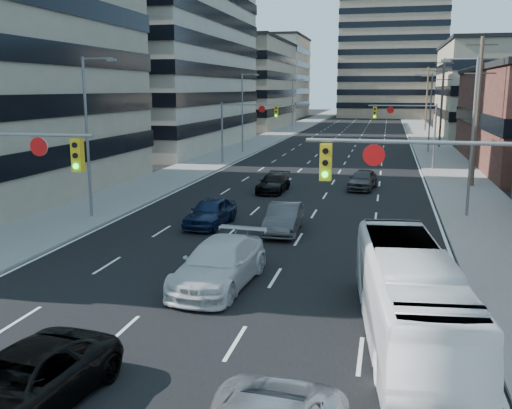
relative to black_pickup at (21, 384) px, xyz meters
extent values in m
cube|color=black|center=(2.00, 128.60, -0.71)|extent=(18.00, 300.00, 0.02)
cube|color=slate|center=(-9.50, 128.60, -0.65)|extent=(5.00, 300.00, 0.15)
cube|color=slate|center=(13.50, 128.60, -0.65)|extent=(5.00, 300.00, 0.15)
cube|color=#ADA089|center=(-25.00, 58.60, 13.28)|extent=(26.00, 34.00, 28.00)
cube|color=gray|center=(-22.00, 98.60, 7.28)|extent=(20.00, 30.00, 16.00)
cube|color=gray|center=(8.00, 148.60, 28.28)|extent=(26.00, 26.00, 58.00)
cube|color=#ADA089|center=(-26.00, 138.60, 9.28)|extent=(24.00, 24.00, 20.00)
cube|color=gray|center=(34.00, 128.60, 5.28)|extent=(22.00, 22.00, 12.00)
cylinder|color=slate|center=(-4.75, 6.60, 5.08)|extent=(6.50, 0.12, 0.12)
cube|color=gold|center=(-2.10, 6.60, 4.43)|extent=(0.35, 0.28, 1.10)
cylinder|color=black|center=(-2.10, 6.44, 4.78)|extent=(0.18, 0.06, 0.18)
cylinder|color=black|center=(-2.10, 6.44, 4.43)|extent=(0.18, 0.06, 0.18)
cylinder|color=#0CE526|center=(-2.10, 6.44, 4.08)|extent=(0.18, 0.06, 0.18)
cylinder|color=white|center=(-3.50, 6.57, 4.68)|extent=(0.64, 0.06, 0.64)
cylinder|color=slate|center=(8.75, 6.60, 5.08)|extent=(6.50, 0.12, 0.12)
cube|color=gold|center=(6.10, 6.60, 4.43)|extent=(0.35, 0.28, 1.10)
cylinder|color=black|center=(6.10, 6.44, 4.78)|extent=(0.18, 0.06, 0.18)
cylinder|color=black|center=(6.10, 6.44, 4.43)|extent=(0.18, 0.06, 0.18)
cylinder|color=#0CE526|center=(6.10, 6.44, 4.08)|extent=(0.18, 0.06, 0.18)
cylinder|color=white|center=(7.50, 6.57, 4.68)|extent=(0.64, 0.06, 0.64)
cylinder|color=slate|center=(-8.00, 43.60, 2.28)|extent=(0.18, 0.18, 6.00)
cylinder|color=slate|center=(-5.00, 43.60, 5.08)|extent=(6.00, 0.12, 0.12)
cube|color=gold|center=(-2.60, 43.60, 4.43)|extent=(0.35, 0.28, 1.10)
cylinder|color=black|center=(-2.60, 43.44, 4.78)|extent=(0.18, 0.06, 0.18)
cylinder|color=black|center=(-2.60, 43.44, 4.43)|extent=(0.18, 0.06, 0.18)
cylinder|color=#0CE526|center=(-2.60, 43.44, 4.08)|extent=(0.18, 0.06, 0.18)
cylinder|color=white|center=(-4.00, 43.57, 4.68)|extent=(0.64, 0.06, 0.64)
cylinder|color=slate|center=(12.00, 43.60, 2.28)|extent=(0.18, 0.18, 6.00)
cylinder|color=slate|center=(9.00, 43.60, 5.08)|extent=(6.00, 0.12, 0.12)
cube|color=gold|center=(6.60, 43.60, 4.43)|extent=(0.35, 0.28, 1.10)
cylinder|color=black|center=(6.60, 43.44, 4.78)|extent=(0.18, 0.06, 0.18)
cylinder|color=black|center=(6.60, 43.44, 4.43)|extent=(0.18, 0.06, 0.18)
cylinder|color=#0CE526|center=(6.60, 43.44, 4.08)|extent=(0.18, 0.06, 0.18)
cylinder|color=white|center=(8.00, 43.57, 4.68)|extent=(0.64, 0.06, 0.64)
cylinder|color=#4C3D2D|center=(14.20, 34.60, 4.78)|extent=(0.28, 0.28, 11.00)
cube|color=#4C3D2D|center=(14.20, 34.60, 9.68)|extent=(2.20, 0.10, 0.10)
cube|color=#4C3D2D|center=(14.20, 34.60, 8.68)|extent=(2.20, 0.10, 0.10)
cube|color=#4C3D2D|center=(14.20, 34.60, 7.68)|extent=(2.20, 0.10, 0.10)
cylinder|color=#4C3D2D|center=(14.20, 64.60, 4.78)|extent=(0.28, 0.28, 11.00)
cube|color=#4C3D2D|center=(14.20, 64.60, 9.68)|extent=(2.20, 0.10, 0.10)
cube|color=#4C3D2D|center=(14.20, 64.60, 8.68)|extent=(2.20, 0.10, 0.10)
cube|color=#4C3D2D|center=(14.20, 64.60, 7.68)|extent=(2.20, 0.10, 0.10)
cylinder|color=#4C3D2D|center=(14.20, 94.60, 4.78)|extent=(0.28, 0.28, 11.00)
cube|color=#4C3D2D|center=(14.20, 94.60, 9.68)|extent=(2.20, 0.10, 0.10)
cube|color=#4C3D2D|center=(14.20, 94.60, 8.68)|extent=(2.20, 0.10, 0.10)
cube|color=#4C3D2D|center=(14.20, 94.60, 7.68)|extent=(2.20, 0.10, 0.10)
cylinder|color=slate|center=(-8.50, 18.60, 3.78)|extent=(0.16, 0.16, 9.00)
cylinder|color=slate|center=(-7.60, 18.60, 8.18)|extent=(1.80, 0.10, 0.10)
cube|color=slate|center=(-6.80, 18.60, 8.10)|extent=(0.50, 0.22, 0.14)
cylinder|color=slate|center=(-8.50, 53.60, 3.78)|extent=(0.16, 0.16, 9.00)
cylinder|color=slate|center=(-7.60, 53.60, 8.18)|extent=(1.80, 0.10, 0.10)
cube|color=slate|center=(-6.80, 53.60, 8.10)|extent=(0.50, 0.22, 0.14)
cylinder|color=slate|center=(-8.50, 88.60, 3.78)|extent=(0.16, 0.16, 9.00)
cylinder|color=slate|center=(-7.60, 88.60, 8.18)|extent=(1.80, 0.10, 0.10)
cube|color=slate|center=(-6.80, 88.60, 8.10)|extent=(0.50, 0.22, 0.14)
cylinder|color=slate|center=(12.50, 23.60, 3.78)|extent=(0.16, 0.16, 9.00)
cylinder|color=slate|center=(11.60, 23.60, 8.18)|extent=(1.80, 0.10, 0.10)
cube|color=slate|center=(10.80, 23.60, 8.10)|extent=(0.50, 0.22, 0.14)
cylinder|color=slate|center=(12.50, 58.60, 3.78)|extent=(0.16, 0.16, 9.00)
cylinder|color=slate|center=(11.60, 58.60, 8.18)|extent=(1.80, 0.10, 0.10)
cube|color=slate|center=(10.80, 58.60, 8.10)|extent=(0.50, 0.22, 0.14)
imported|color=black|center=(0.00, 0.00, 0.00)|extent=(3.03, 5.46, 1.45)
imported|color=silver|center=(1.92, 9.29, 0.13)|extent=(2.85, 6.07, 1.71)
imported|color=white|center=(8.67, 5.86, 0.67)|extent=(3.48, 10.22, 2.79)
imported|color=#0D1935|center=(-1.29, 18.40, 0.04)|extent=(2.14, 4.62, 1.53)
imported|color=#3B3A3D|center=(2.83, 17.81, 0.02)|extent=(1.75, 4.59, 1.49)
imported|color=black|center=(0.00, 29.28, -0.08)|extent=(2.00, 4.53, 1.30)
imported|color=#38373A|center=(6.21, 31.85, 0.02)|extent=(2.30, 4.55, 1.49)
camera|label=1|loc=(7.87, -10.36, 6.58)|focal=40.00mm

